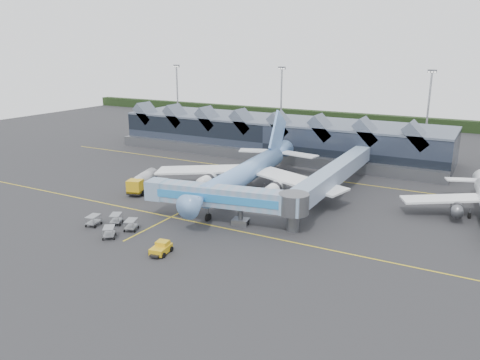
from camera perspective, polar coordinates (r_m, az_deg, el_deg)
The scene contains 10 objects.
ground at distance 87.91m, azimuth -5.27°, elevation -2.94°, with size 260.00×260.00×0.00m, color #252528.
taxi_stripes at distance 95.94m, azimuth -1.94°, elevation -1.26°, with size 120.00×60.00×0.01m.
tree_line_far at distance 186.71m, azimuth 14.01°, elevation 7.28°, with size 260.00×4.00×4.00m, color black.
terminal at distance 129.38m, azimuth 4.57°, elevation 5.39°, with size 90.00×22.25×12.52m.
light_masts at distance 135.06m, azimuth 17.67°, elevation 8.41°, with size 132.40×42.56×22.45m.
main_airliner at distance 93.19m, azimuth 1.02°, elevation 1.05°, with size 40.61×46.86×15.04m.
jet_bridge at distance 76.48m, azimuth -0.77°, elevation -2.28°, with size 27.92×8.57×6.36m.
fuel_truck at distance 97.45m, azimuth -11.65°, elevation -0.05°, with size 5.47×11.00×3.69m.
pushback_tug at distance 67.86m, azimuth -9.61°, elevation -8.23°, with size 2.84×4.02×1.67m.
baggage_carts at distance 78.03m, azimuth -15.29°, elevation -5.15°, with size 9.03×7.83×1.75m.
Camera 1 is at (46.92, -68.82, 28.10)m, focal length 35.00 mm.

